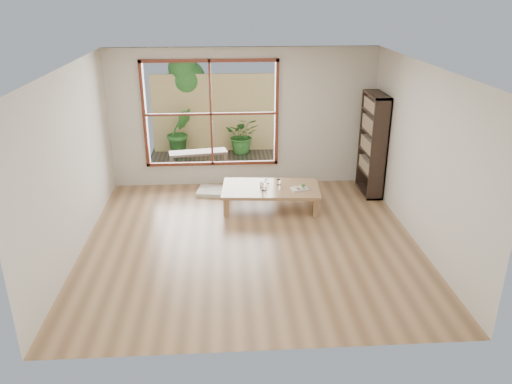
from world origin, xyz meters
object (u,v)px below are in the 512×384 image
low_table (271,190)px  garden_bench (198,154)px  bookshelf (373,145)px  food_tray (300,188)px

low_table → garden_bench: bearing=128.1°
garden_bench → bookshelf: bearing=-33.4°
low_table → garden_bench: size_ratio=1.41×
food_tray → garden_bench: (-1.84, 2.13, -0.04)m
low_table → food_tray: 0.51m
low_table → bookshelf: (1.91, 0.56, 0.61)m
food_tray → bookshelf: bearing=10.5°
bookshelf → garden_bench: bookshelf is taller
low_table → food_tray: (0.50, -0.11, 0.06)m
food_tray → low_table: bearing=153.1°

